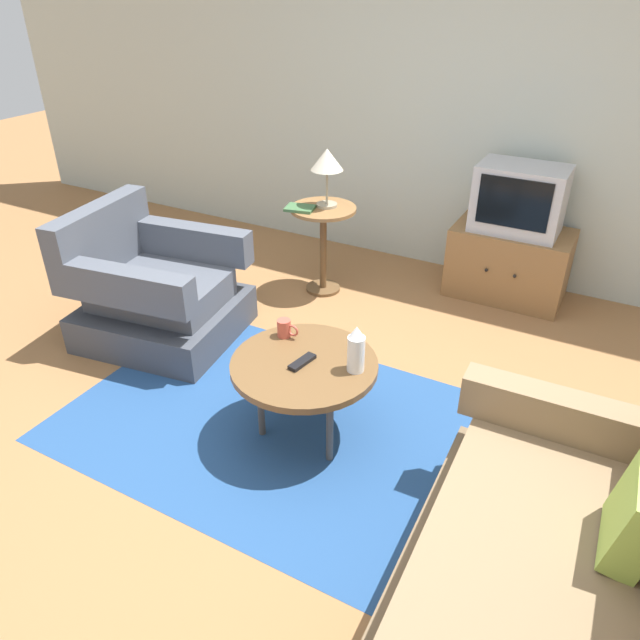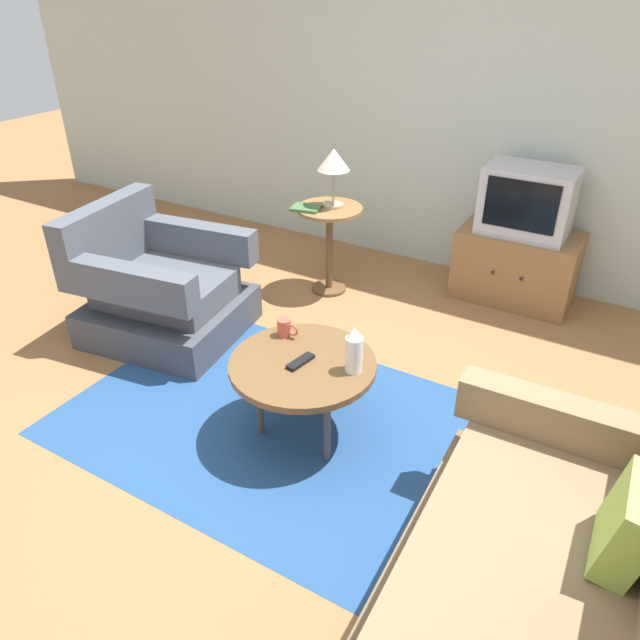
% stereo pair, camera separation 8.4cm
% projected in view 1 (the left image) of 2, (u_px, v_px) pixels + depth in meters
% --- Properties ---
extents(ground_plane, '(16.00, 16.00, 0.00)m').
position_uv_depth(ground_plane, '(285.00, 445.00, 3.06)').
color(ground_plane, olive).
extents(back_wall, '(9.00, 0.12, 2.70)m').
position_uv_depth(back_wall, '(463.00, 91.00, 4.28)').
color(back_wall, '#B2BCB2').
rests_on(back_wall, ground).
extents(area_rug, '(2.59, 1.55, 0.00)m').
position_uv_depth(area_rug, '(305.00, 433.00, 3.14)').
color(area_rug, navy).
rests_on(area_rug, ground).
extents(armchair, '(1.04, 0.98, 0.85)m').
position_uv_depth(armchair, '(155.00, 293.00, 3.86)').
color(armchair, '#3E424B').
rests_on(armchair, ground).
extents(couch, '(0.97, 1.70, 0.84)m').
position_uv_depth(couch, '(547.00, 613.00, 1.97)').
color(couch, brown).
rests_on(couch, ground).
extents(coffee_table, '(0.73, 0.73, 0.46)m').
position_uv_depth(coffee_table, '(304.00, 368.00, 2.93)').
color(coffee_table, brown).
rests_on(coffee_table, ground).
extents(side_table, '(0.47, 0.47, 0.66)m').
position_uv_depth(side_table, '(323.00, 232.00, 4.30)').
color(side_table, olive).
rests_on(side_table, ground).
extents(tv_stand, '(0.82, 0.50, 0.52)m').
position_uv_depth(tv_stand, '(508.00, 263.00, 4.34)').
color(tv_stand, olive).
rests_on(tv_stand, ground).
extents(television, '(0.59, 0.39, 0.46)m').
position_uv_depth(television, '(519.00, 199.00, 4.09)').
color(television, '#B7B7BC').
rests_on(television, tv_stand).
extents(table_lamp, '(0.22, 0.22, 0.41)m').
position_uv_depth(table_lamp, '(327.00, 162.00, 4.07)').
color(table_lamp, '#9E937A').
rests_on(table_lamp, side_table).
extents(vase, '(0.08, 0.08, 0.24)m').
position_uv_depth(vase, '(356.00, 349.00, 2.79)').
color(vase, white).
rests_on(vase, coffee_table).
extents(mug, '(0.12, 0.07, 0.10)m').
position_uv_depth(mug, '(285.00, 328.00, 3.09)').
color(mug, '#B74C3D').
rests_on(mug, coffee_table).
extents(tv_remote_dark, '(0.08, 0.17, 0.02)m').
position_uv_depth(tv_remote_dark, '(302.00, 362.00, 2.89)').
color(tv_remote_dark, black).
rests_on(tv_remote_dark, coffee_table).
extents(book, '(0.22, 0.19, 0.02)m').
position_uv_depth(book, '(300.00, 208.00, 4.16)').
color(book, '#3D663D').
rests_on(book, side_table).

